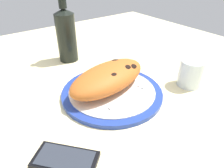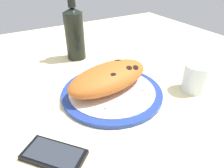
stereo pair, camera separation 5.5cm
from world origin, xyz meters
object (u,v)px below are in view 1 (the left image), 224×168
object	(u,v)px
calzone	(108,77)
smartphone	(65,160)
fork	(134,92)
plate	(112,92)
knife	(120,73)
water_glass	(190,75)
wine_bottle	(66,34)

from	to	relation	value
calzone	smartphone	world-z (taller)	calzone
calzone	fork	xyz separation A→B (cm)	(4.21, -6.61, -3.17)
calzone	smartphone	xyz separation A→B (cm)	(-21.13, -14.78, -4.34)
plate	knife	world-z (taller)	knife
knife	water_glass	bearing A→B (deg)	-47.24
plate	knife	bearing A→B (deg)	37.75
wine_bottle	water_glass	bearing A→B (deg)	-61.12
calzone	fork	bearing A→B (deg)	-57.49
knife	water_glass	distance (cm)	21.83
plate	fork	xyz separation A→B (cm)	(4.24, -4.83, 1.00)
knife	wine_bottle	world-z (taller)	wine_bottle
fork	knife	world-z (taller)	knife
plate	knife	xyz separation A→B (cm)	(7.52, 5.82, 1.29)
fork	plate	bearing A→B (deg)	131.24
plate	fork	world-z (taller)	fork
plate	smartphone	size ratio (longest dim) A/B	2.15
water_glass	plate	bearing A→B (deg)	155.50
smartphone	water_glass	world-z (taller)	water_glass
plate	calzone	xyz separation A→B (cm)	(0.03, 1.77, 4.17)
calzone	water_glass	bearing A→B (deg)	-28.18
smartphone	plate	bearing A→B (deg)	31.65
plate	smartphone	xyz separation A→B (cm)	(-21.11, -13.01, -0.17)
fork	water_glass	size ratio (longest dim) A/B	2.08
knife	smartphone	distance (cm)	34.30
fork	wine_bottle	distance (cm)	35.01
plate	wine_bottle	world-z (taller)	wine_bottle
calzone	wine_bottle	xyz separation A→B (cm)	(0.70, 27.19, 5.23)
knife	wine_bottle	bearing A→B (deg)	106.37
calzone	smartphone	bearing A→B (deg)	-145.03
knife	smartphone	world-z (taller)	knife
calzone	knife	distance (cm)	8.99
fork	smartphone	bearing A→B (deg)	-162.12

